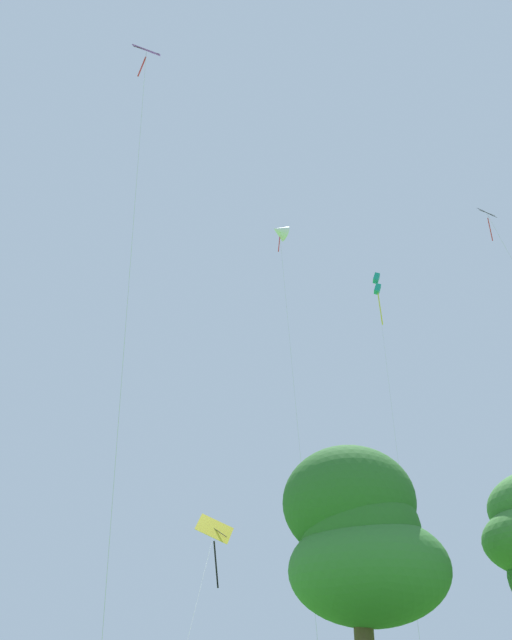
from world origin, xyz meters
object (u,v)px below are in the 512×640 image
(kite_black_large, at_px, (502,241))
(tree_right_cluster, at_px, (360,539))
(kite_teal_box, at_px, (377,287))
(kite_purple_streamer, at_px, (144,75))
(kite_yellow_diamond, at_px, (214,540))
(kite_white_distant, at_px, (280,232))

(kite_black_large, xyz_separation_m, tree_right_cluster, (-8.89, 2.26, -16.22))
(kite_teal_box, bearing_deg, tree_right_cluster, -126.40)
(kite_teal_box, height_order, tree_right_cluster, kite_teal_box)
(kite_purple_streamer, relative_size, kite_teal_box, 0.90)
(kite_yellow_diamond, bearing_deg, kite_purple_streamer, -115.53)
(kite_teal_box, distance_m, tree_right_cluster, 25.01)
(kite_purple_streamer, xyz_separation_m, kite_yellow_diamond, (7.30, 15.29, -15.60))
(kite_purple_streamer, relative_size, kite_black_large, 0.99)
(kite_teal_box, xyz_separation_m, kite_white_distant, (-9.01, -3.55, 0.74))
(kite_purple_streamer, xyz_separation_m, kite_teal_box, (20.35, 19.04, 4.23))
(kite_yellow_diamond, xyz_separation_m, tree_right_cluster, (4.79, -7.44, -0.96))
(kite_white_distant, xyz_separation_m, tree_right_cluster, (0.75, -7.64, -21.53))
(kite_teal_box, xyz_separation_m, kite_yellow_diamond, (-13.05, -3.75, -19.83))
(kite_black_large, xyz_separation_m, kite_teal_box, (-0.63, 13.46, 4.57))
(kite_purple_streamer, height_order, kite_white_distant, kite_white_distant)
(tree_right_cluster, bearing_deg, kite_white_distant, 95.63)
(kite_yellow_diamond, height_order, kite_white_distant, kite_white_distant)
(kite_teal_box, bearing_deg, kite_white_distant, -158.49)
(kite_black_large, bearing_deg, kite_yellow_diamond, 144.65)
(kite_teal_box, relative_size, tree_right_cluster, 2.56)
(kite_black_large, distance_m, kite_yellow_diamond, 22.68)
(kite_black_large, distance_m, kite_teal_box, 14.23)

